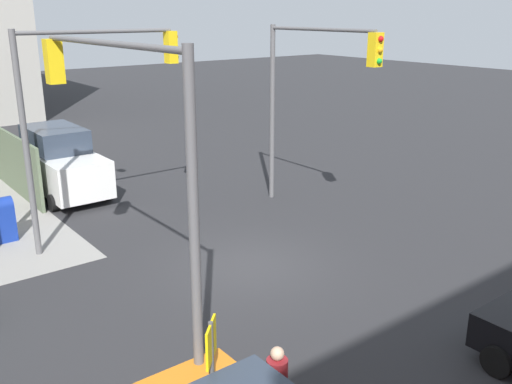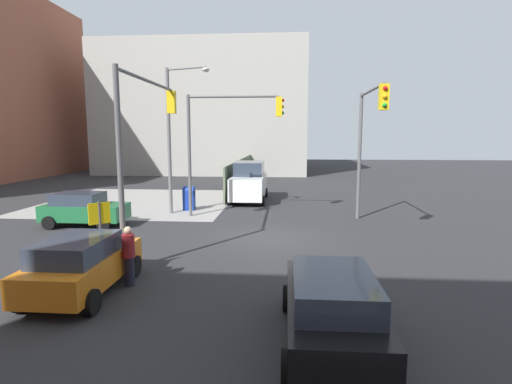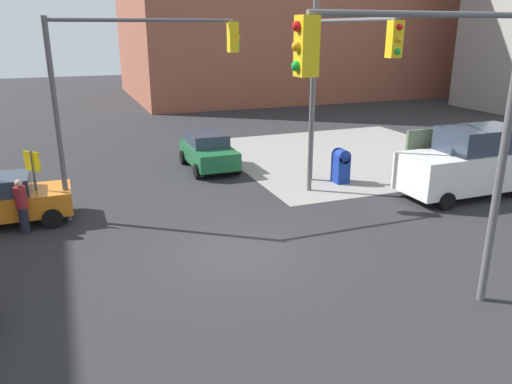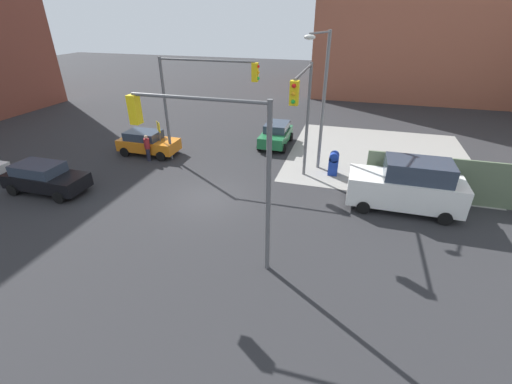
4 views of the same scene
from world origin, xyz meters
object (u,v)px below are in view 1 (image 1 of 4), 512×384
Objects in this scene: traffic_signal_nw_corner at (124,138)px; traffic_signal_se_corner at (309,83)px; van_white_delivery at (60,162)px; traffic_signal_ne_corner at (88,94)px; mailbox_blue at (3,218)px.

traffic_signal_se_corner is at bearing -62.82° from traffic_signal_nw_corner.
traffic_signal_nw_corner is 12.81m from van_white_delivery.
traffic_signal_nw_corner is at bearing 117.18° from traffic_signal_se_corner.
van_white_delivery is (5.47, -0.75, -3.33)m from traffic_signal_ne_corner.
van_white_delivery is (7.43, 6.30, -3.33)m from traffic_signal_se_corner.
traffic_signal_nw_corner is 6.86m from traffic_signal_ne_corner.
mailbox_blue is 0.26× the size of van_white_delivery.
van_white_delivery is at bearing -7.77° from traffic_signal_ne_corner.
traffic_signal_ne_corner reaches higher than van_white_delivery.
traffic_signal_ne_corner is (6.58, -1.95, -0.07)m from traffic_signal_nw_corner.
traffic_signal_ne_corner reaches higher than mailbox_blue.
traffic_signal_se_corner is at bearing -105.54° from traffic_signal_ne_corner.
traffic_signal_nw_corner is 10.12m from traffic_signal_se_corner.
mailbox_blue is 4.97m from van_white_delivery.
traffic_signal_nw_corner reaches higher than van_white_delivery.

